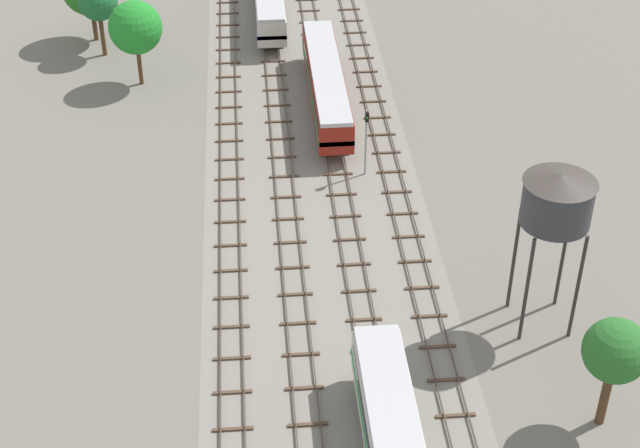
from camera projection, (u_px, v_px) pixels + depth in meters
ground_plane at (308, 154)px, 82.53m from camera, size 480.00×480.00×0.00m
ballast_bed at (308, 154)px, 82.53m from camera, size 17.18×176.00×0.01m
track_far_left at (229, 149)px, 82.82m from camera, size 2.40×126.00×0.29m
track_left at (281, 147)px, 83.11m from camera, size 2.40×126.00×0.29m
track_centre_left at (333, 145)px, 83.40m from camera, size 2.40×126.00×0.29m
track_centre at (384, 143)px, 83.70m from camera, size 2.40×126.00×0.29m
diesel_railcar_centre_left_near at (326, 83)px, 87.40m from camera, size 2.96×20.50×3.80m
water_tower at (557, 201)px, 59.65m from camera, size 4.57×4.57×11.47m
signal_post_nearest at (366, 135)px, 77.74m from camera, size 0.28×0.47×5.89m
lineside_tree_0 at (615, 352)px, 54.66m from camera, size 3.77×3.77×7.54m
lineside_tree_1 at (98, 2)px, 94.64m from camera, size 3.85×3.85×7.59m
lineside_tree_2 at (135, 28)px, 89.55m from camera, size 4.94×4.94×8.18m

